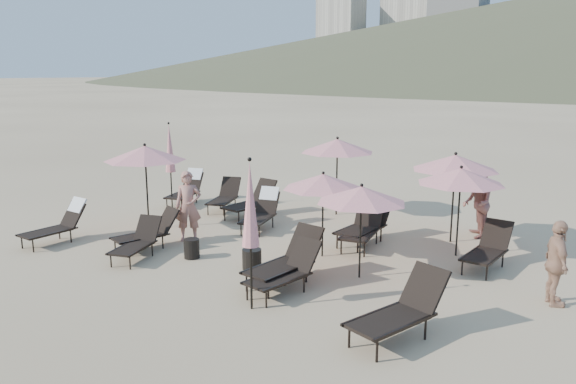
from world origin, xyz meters
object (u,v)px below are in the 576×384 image
Objects in this scene: lounger_4 at (286,271)px; beachgoer_a at (188,206)px; umbrella_open_4 at (455,163)px; beachgoer_b at (477,203)px; lounger_1 at (148,231)px; umbrella_closed_0 at (250,205)px; lounger_2 at (137,241)px; umbrella_open_1 at (323,181)px; umbrella_open_3 at (337,146)px; side_table_0 at (192,248)px; lounger_8 at (262,210)px; umbrella_open_2 at (361,195)px; lounger_0 at (59,223)px; lounger_3 at (287,259)px; beachgoer_c at (557,263)px; umbrella_closed_1 at (170,149)px; lounger_7 at (252,201)px; lounger_11 at (488,248)px; lounger_6 at (225,196)px; lounger_10 at (366,223)px; lounger_9 at (363,227)px; umbrella_open_0 at (145,153)px; lounger_12 at (187,188)px; umbrella_open_5 at (461,176)px.

beachgoer_a is at bearing 169.13° from lounger_4.
beachgoer_b is at bearing 63.48° from umbrella_open_4.
umbrella_closed_0 reaches higher than lounger_1.
umbrella_closed_0 is (-1.75, -6.01, -0.09)m from umbrella_open_4.
lounger_2 is 0.80× the size of umbrella_open_1.
umbrella_open_3 is at bearing -115.06° from beachgoer_b.
side_table_0 is 1.56m from beachgoer_a.
lounger_8 is 0.88× the size of umbrella_open_2.
lounger_0 is 0.88× the size of lounger_3.
beachgoer_c reaches higher than lounger_2.
umbrella_open_2 is 0.74× the size of umbrella_closed_1.
lounger_7 is 4.30m from umbrella_open_1.
lounger_1 is at bearing -112.63° from umbrella_open_3.
umbrella_open_4 is (5.70, 0.70, 1.54)m from lounger_7.
beachgoer_a is (-3.93, 1.55, 0.45)m from lounger_4.
umbrella_open_2 is 0.72× the size of umbrella_closed_0.
lounger_11 is 0.74× the size of umbrella_open_4.
umbrella_open_4 reaches higher than umbrella_open_2.
beachgoer_b is (7.29, 1.27, 0.46)m from lounger_6.
lounger_1 is 4.34m from lounger_4.
lounger_8 reaches higher than lounger_6.
beachgoer_b is at bearing 74.24° from umbrella_open_2.
umbrella_closed_1 is (-1.54, -0.71, 1.44)m from lounger_6.
lounger_10 is (3.92, -0.51, 0.01)m from lounger_7.
beachgoer_a is at bearing -38.81° from umbrella_closed_1.
lounger_2 is at bearing -54.60° from umbrella_closed_1.
lounger_2 is at bearing -146.20° from lounger_9.
lounger_2 is 0.81× the size of umbrella_open_2.
umbrella_closed_0 is (3.95, -5.31, 1.44)m from lounger_7.
lounger_11 is 2.47m from beachgoer_b.
lounger_9 is at bearing -5.25° from lounger_7.
beachgoer_a is at bearing -167.86° from umbrella_open_1.
umbrella_open_3 is (3.58, 4.13, 0.00)m from umbrella_open_0.
beachgoer_b is (2.11, 2.29, 0.41)m from lounger_9.
lounger_7 is 2.82m from beachgoer_a.
lounger_12 is 3.41m from umbrella_open_0.
beachgoer_a is (-3.87, -1.99, 0.41)m from lounger_9.
lounger_8 is at bearing 84.46° from lounger_1.
lounger_3 is 3.10m from lounger_9.
umbrella_open_4 is at bearing 74.79° from lounger_3.
lounger_1 is 7.64m from umbrella_open_4.
lounger_3 is 0.81× the size of umbrella_open_3.
lounger_10 is 3.05m from lounger_11.
lounger_2 is 5.36m from lounger_9.
lounger_7 is at bearing 10.22° from umbrella_closed_1.
lounger_8 is 2.16m from beachgoer_a.
lounger_7 reaches higher than lounger_11.
lounger_2 is at bearing -144.91° from umbrella_open_1.
umbrella_open_2 is at bearing -103.14° from umbrella_open_4.
lounger_4 is at bearing -117.55° from umbrella_open_5.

